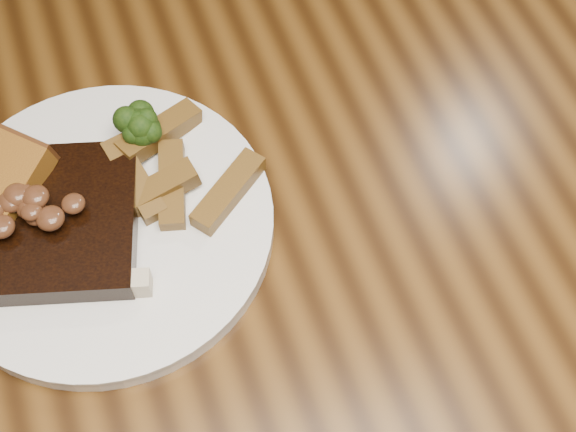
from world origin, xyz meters
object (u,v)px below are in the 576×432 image
at_px(plate, 106,226).
at_px(steak, 25,224).
at_px(dining_table, 271,296).
at_px(potato_wedges, 188,173).
at_px(chair_far, 106,22).

xyz_separation_m(plate, steak, (-0.05, 0.01, 0.02)).
relative_size(dining_table, steak, 9.74).
distance_m(plate, steak, 0.06).
height_order(plate, potato_wedges, potato_wedges).
bearing_deg(dining_table, steak, 158.54).
bearing_deg(chair_far, dining_table, 116.50).
relative_size(chair_far, potato_wedges, 8.80).
bearing_deg(dining_table, potato_wedges, 121.69).
height_order(dining_table, steak, steak).
distance_m(dining_table, potato_wedges, 0.14).
xyz_separation_m(dining_table, chair_far, (-0.05, 0.56, -0.20)).
relative_size(dining_table, plate, 6.21).
bearing_deg(plate, steak, 169.24).
distance_m(plate, potato_wedges, 0.07).
bearing_deg(steak, chair_far, 93.29).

